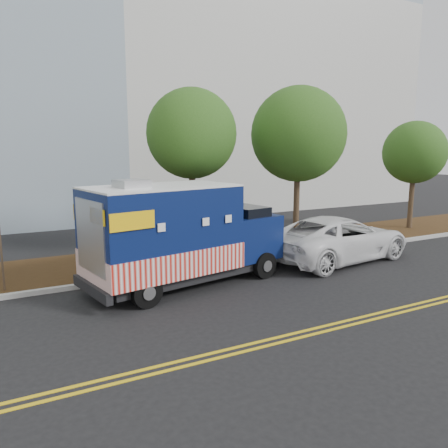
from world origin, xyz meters
TOP-DOWN VIEW (x-y plane):
  - ground at (0.00, 0.00)m, footprint 120.00×120.00m
  - curb at (0.00, 1.40)m, footprint 120.00×0.18m
  - mulch_strip at (0.00, 3.50)m, footprint 120.00×4.00m
  - centerline_near at (0.00, -4.45)m, footprint 120.00×0.10m
  - centerline_far at (0.00, -4.70)m, footprint 120.00×0.10m
  - tree_b at (2.09, 3.47)m, footprint 3.47×3.47m
  - tree_c at (6.88, 3.07)m, footprint 4.05×4.05m
  - tree_d at (14.54, 3.31)m, footprint 3.20×3.20m
  - sign_post at (-4.77, 1.81)m, footprint 0.06×0.06m
  - food_truck at (0.17, 0.22)m, footprint 6.85×3.55m
  - white_car at (6.90, 0.36)m, footprint 6.48×3.59m

SIDE VIEW (x-z plane):
  - ground at x=0.00m, z-range 0.00..0.00m
  - centerline_near at x=0.00m, z-range 0.00..0.01m
  - centerline_far at x=0.00m, z-range 0.00..0.01m
  - curb at x=0.00m, z-range 0.00..0.15m
  - mulch_strip at x=0.00m, z-range 0.00..0.15m
  - white_car at x=6.90m, z-range 0.00..1.71m
  - sign_post at x=-4.77m, z-range 0.00..2.40m
  - food_truck at x=0.17m, z-range -0.16..3.28m
  - tree_d at x=14.54m, z-range 1.23..6.93m
  - tree_b at x=2.09m, z-range 1.55..8.15m
  - tree_c at x=6.88m, z-range 1.42..8.35m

